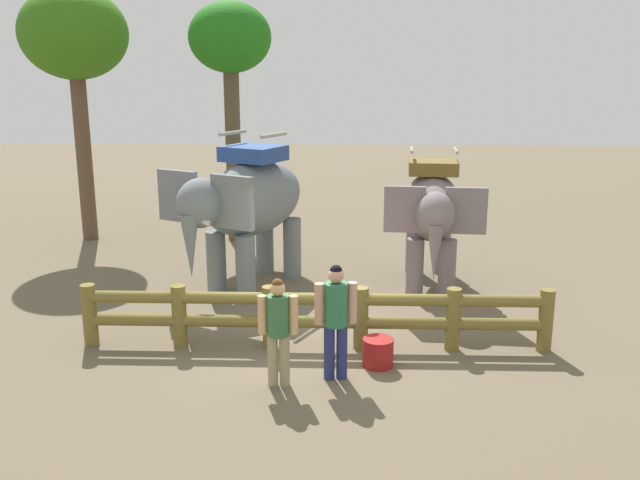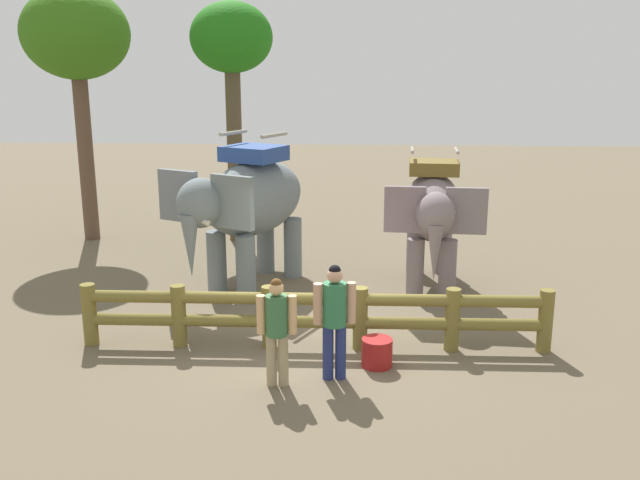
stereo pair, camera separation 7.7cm
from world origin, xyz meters
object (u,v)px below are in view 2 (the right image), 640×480
Objects in this scene: elephant_center at (432,211)px; tree_far_left at (76,39)px; tourist_woman_in_black at (277,324)px; tree_back_center at (232,48)px; log_fence at (315,313)px; elephant_near_left at (248,203)px; feed_bucket at (377,352)px; tourist_man_in_blue at (335,314)px.

tree_far_left is (-8.64, 3.71, 3.55)m from elephant_center.
tree_far_left is (-5.95, 8.48, 4.23)m from tourist_woman_in_black.
elephant_center is 0.55× the size of tree_back_center.
elephant_near_left reaches higher than log_fence.
log_fence is at bearing -47.84° from tree_far_left.
tree_back_center is 12.66× the size of feed_bucket.
tourist_man_in_blue is at bearing -143.63° from feed_bucket.
elephant_center is at bearing 73.13° from feed_bucket.
elephant_near_left is 3.78m from elephant_center.
log_fence is 1.20× the size of tree_far_left.
tree_back_center is at bearing 109.17° from log_fence.
log_fence is at bearing 146.76° from feed_bucket.
log_fence is 1.26m from feed_bucket.
tourist_woman_in_black is 0.92× the size of tourist_man_in_blue.
feed_bucket is at bearing -65.93° from tree_back_center.
tourist_man_in_blue is at bearing -72.41° from log_fence.
log_fence is 1.26m from tourist_man_in_blue.
elephant_center is 5.52m from tourist_woman_in_black.
log_fence is 4.38× the size of tourist_man_in_blue.
tree_back_center reaches higher than log_fence.
elephant_center reaches higher than feed_bucket.
log_fence is at bearing -63.58° from elephant_near_left.
tourist_woman_in_black is at bearing -153.26° from feed_bucket.
tree_far_left is 3.92m from tree_back_center.
tree_far_left reaches higher than elephant_near_left.
tourist_woman_in_black reaches higher than log_fence.
elephant_center is 1.91× the size of tourist_man_in_blue.
tourist_man_in_blue is 0.27× the size of tree_far_left.
tree_far_left reaches higher than tourist_man_in_blue.
elephant_center is 4.44m from feed_bucket.
tree_far_left reaches higher than log_fence.
feed_bucket is (0.65, 0.48, -0.80)m from tourist_man_in_blue.
log_fence is 16.05× the size of feed_bucket.
feed_bucket is at bearing -55.87° from elephant_near_left.
tree_far_left reaches higher than tree_back_center.
elephant_center reaches higher than log_fence.
elephant_center is at bearing 4.19° from elephant_near_left.
tree_back_center is (-0.96, 4.09, 3.14)m from elephant_near_left.
tourist_woman_in_black is 0.27× the size of tree_back_center.
elephant_center is 6.93m from tree_back_center.
tourist_man_in_blue is at bearing -112.52° from elephant_center.
tourist_man_in_blue is (0.82, 0.26, 0.08)m from tourist_woman_in_black.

